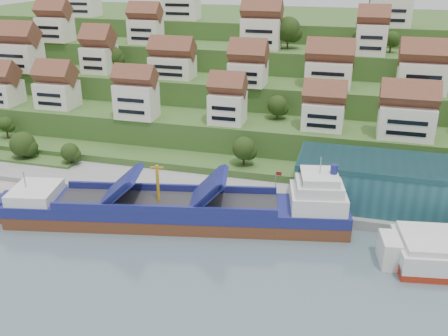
% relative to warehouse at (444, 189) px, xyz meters
% --- Properties ---
extents(ground, '(300.00, 300.00, 0.00)m').
position_rel_warehouse_xyz_m(ground, '(-52.00, -17.00, -7.20)').
color(ground, slate).
rests_on(ground, ground).
extents(quay, '(180.00, 14.00, 2.20)m').
position_rel_warehouse_xyz_m(quay, '(-32.00, -2.00, -6.10)').
color(quay, gray).
rests_on(quay, ground).
extents(hillside, '(260.00, 128.00, 31.00)m').
position_rel_warehouse_xyz_m(hillside, '(-52.00, 86.55, 3.46)').
color(hillside, '#2D4C1E').
rests_on(hillside, ground).
extents(hillside_village, '(155.47, 64.61, 28.41)m').
position_rel_warehouse_xyz_m(hillside_village, '(-51.07, 42.18, 16.63)').
color(hillside_village, white).
rests_on(hillside_village, ground).
extents(hillside_trees, '(146.40, 62.66, 31.85)m').
position_rel_warehouse_xyz_m(hillside_trees, '(-60.87, 27.14, 9.60)').
color(hillside_trees, '#253C14').
rests_on(hillside_trees, ground).
extents(warehouse, '(60.00, 15.00, 10.00)m').
position_rel_warehouse_xyz_m(warehouse, '(0.00, 0.00, 0.00)').
color(warehouse, '#22545D').
rests_on(warehouse, quay).
extents(flagpole, '(1.28, 0.16, 8.00)m').
position_rel_warehouse_xyz_m(flagpole, '(-33.89, -7.00, -0.32)').
color(flagpole, gray).
rests_on(flagpole, quay).
extents(cargo_ship, '(70.81, 24.35, 15.43)m').
position_rel_warehouse_xyz_m(cargo_ship, '(-51.06, -15.58, -4.19)').
color(cargo_ship, '#5C311C').
rests_on(cargo_ship, ground).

